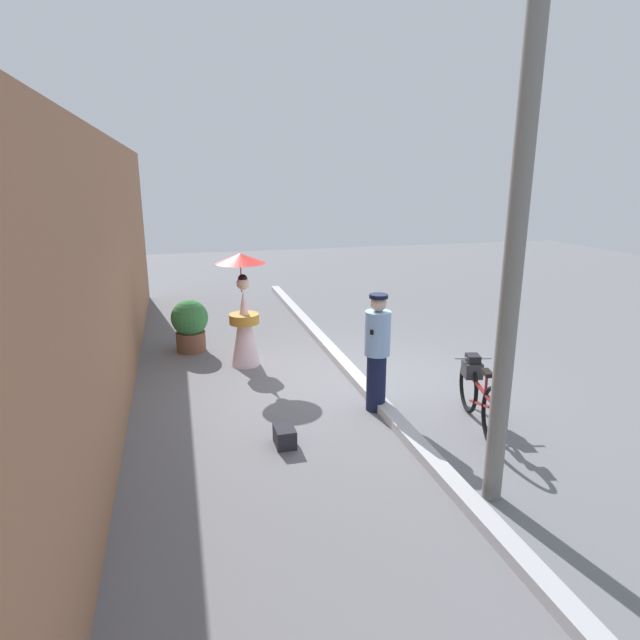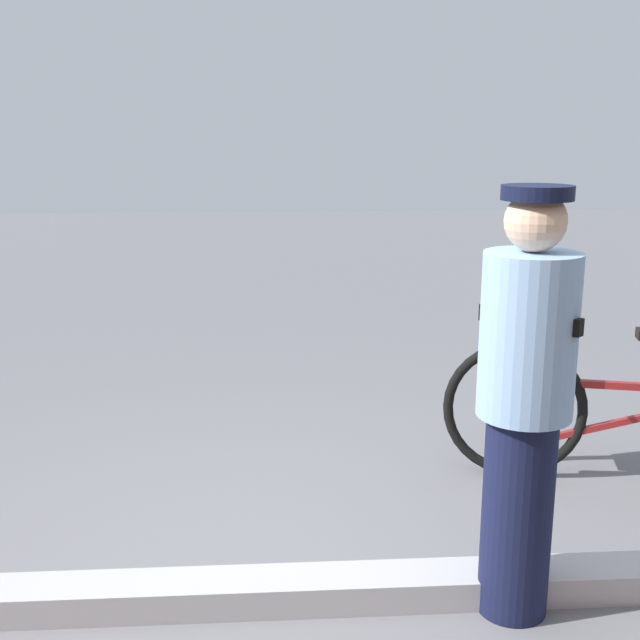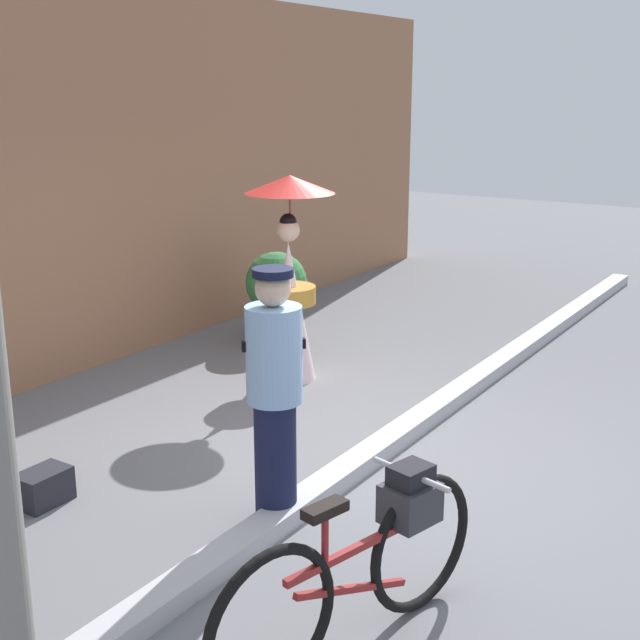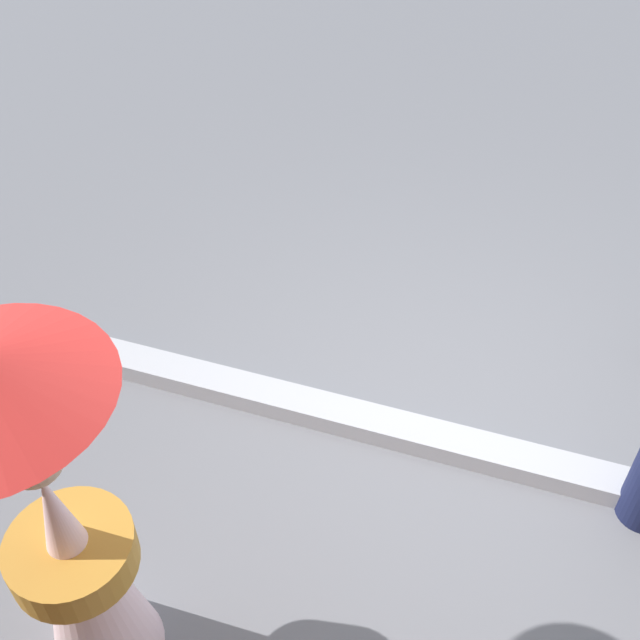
% 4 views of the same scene
% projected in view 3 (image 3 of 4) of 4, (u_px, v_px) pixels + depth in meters
% --- Properties ---
extents(ground_plane, '(30.00, 30.00, 0.00)m').
position_uv_depth(ground_plane, '(366.00, 465.00, 6.09)').
color(ground_plane, slate).
extents(building_wall, '(14.00, 0.40, 3.57)m').
position_uv_depth(building_wall, '(23.00, 185.00, 7.46)').
color(building_wall, '#9E6B4C').
rests_on(building_wall, ground_plane).
extents(sidewalk_curb, '(14.00, 0.20, 0.12)m').
position_uv_depth(sidewalk_curb, '(366.00, 457.00, 6.08)').
color(sidewalk_curb, '#B2B2B7').
rests_on(sidewalk_curb, ground_plane).
extents(bicycle_near_officer, '(1.69, 0.57, 0.83)m').
position_uv_depth(bicycle_near_officer, '(365.00, 560.00, 4.04)').
color(bicycle_near_officer, black).
rests_on(bicycle_near_officer, ground_plane).
extents(person_officer, '(0.34, 0.34, 1.60)m').
position_uv_depth(person_officer, '(274.00, 391.00, 5.12)').
color(person_officer, '#141938').
rests_on(person_officer, ground_plane).
extents(person_with_parasol, '(0.81, 0.81, 1.86)m').
position_uv_depth(person_with_parasol, '(289.00, 279.00, 7.69)').
color(person_with_parasol, silver).
rests_on(person_with_parasol, ground_plane).
extents(potted_plant_by_door, '(0.67, 0.65, 0.94)m').
position_uv_depth(potted_plant_by_door, '(278.00, 292.00, 9.04)').
color(potted_plant_by_door, brown).
rests_on(potted_plant_by_door, ground_plane).
extents(backpack_on_pavement, '(0.34, 0.23, 0.23)m').
position_uv_depth(backpack_on_pavement, '(44.00, 487.00, 5.50)').
color(backpack_on_pavement, '#26262D').
rests_on(backpack_on_pavement, ground_plane).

